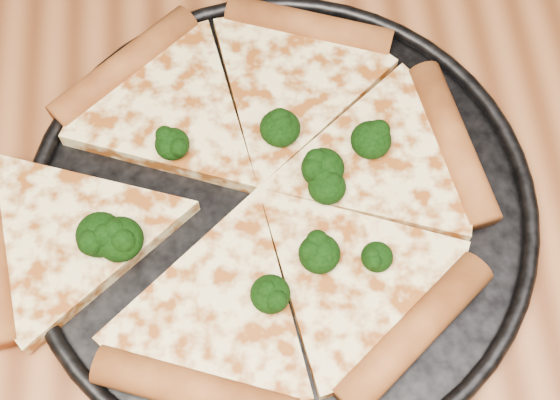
{
  "coord_description": "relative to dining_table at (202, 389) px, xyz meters",
  "views": [
    {
      "loc": [
        0.05,
        -0.12,
        1.24
      ],
      "look_at": [
        0.07,
        0.1,
        0.77
      ],
      "focal_mm": 50.12,
      "sensor_mm": 36.0,
      "label": 1
    }
  ],
  "objects": [
    {
      "name": "dining_table",
      "position": [
        0.0,
        0.0,
        0.0
      ],
      "size": [
        1.2,
        0.9,
        0.75
      ],
      "color": "#9A562F",
      "rests_on": "ground"
    },
    {
      "name": "pizza_pan",
      "position": [
        0.07,
        0.1,
        0.1
      ],
      "size": [
        0.35,
        0.35,
        0.02
      ],
      "color": "black",
      "rests_on": "dining_table"
    },
    {
      "name": "pizza",
      "position": [
        0.05,
        0.11,
        0.11
      ],
      "size": [
        0.36,
        0.32,
        0.02
      ],
      "rotation": [
        0.0,
        0.0,
        -0.35
      ],
      "color": "#FFE49C",
      "rests_on": "pizza_pan"
    },
    {
      "name": "broccoli_florets",
      "position": [
        0.05,
        0.09,
        0.12
      ],
      "size": [
        0.21,
        0.14,
        0.02
      ],
      "color": "black",
      "rests_on": "pizza"
    }
  ]
}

